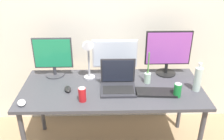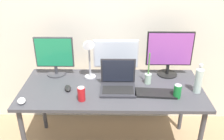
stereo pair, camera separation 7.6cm
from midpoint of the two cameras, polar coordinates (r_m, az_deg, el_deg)
The scene contains 14 objects.
wall_back at distance 2.68m, azimuth 1.01°, elevation 13.00°, with size 7.00×0.08×2.60m, color silver.
work_desk at distance 2.37m, azimuth 0.92°, elevation -5.24°, with size 1.69×0.74×0.74m.
monitor_left at distance 2.54m, azimuth -12.18°, elevation 3.28°, with size 0.38×0.19×0.40m.
monitor_center at distance 2.48m, azimuth 1.76°, elevation 3.01°, with size 0.44×0.21×0.37m.
monitor_right at distance 2.53m, azimuth 13.84°, elevation 3.98°, with size 0.45×0.20×0.46m.
laptop_silver at distance 2.29m, azimuth 2.33°, elevation -2.88°, with size 0.32×0.26×0.28m.
keyboard_main at distance 2.27m, azimuth 10.88°, elevation -5.24°, with size 0.37×0.15×0.02m, color black.
mouse_by_keyboard at distance 2.32m, azimuth -9.14°, elevation -4.12°, with size 0.06×0.11×0.04m, color black.
mouse_by_laptop at distance 2.24m, azimuth -19.08°, elevation -6.68°, with size 0.07×0.10×0.03m, color silver.
water_bottle at distance 2.35m, azimuth 20.08°, elevation -2.07°, with size 0.07×0.07×0.28m.
soda_can_near_keyboard at distance 2.24m, azimuth 15.66°, elevation -4.75°, with size 0.07×0.07×0.13m.
soda_can_by_laptop at distance 2.13m, azimuth -6.00°, elevation -5.46°, with size 0.07×0.07×0.13m.
bamboo_vase at distance 2.41m, azimuth 9.13°, elevation -1.64°, with size 0.06×0.06×0.32m.
desk_lamp at distance 2.35m, azimuth -4.43°, elevation 4.25°, with size 0.11×0.18×0.44m.
Camera 2 is at (0.03, -2.02, 1.93)m, focal length 40.00 mm.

